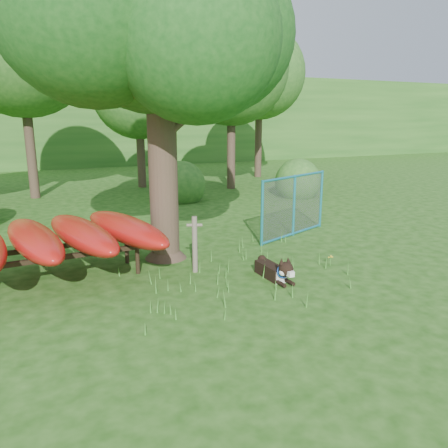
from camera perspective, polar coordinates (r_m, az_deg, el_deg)
name	(u,v)px	position (r m, az deg, el deg)	size (l,w,h in m)	color
ground	(242,295)	(7.77, 2.35, -9.24)	(80.00, 80.00, 0.00)	#19440D
oak_tree	(155,8)	(9.62, -8.98, 26.14)	(6.26, 5.50, 7.69)	#3A2A1F
wooden_post	(195,243)	(8.71, -3.84, -2.48)	(0.31, 0.17, 1.15)	#625849
kayak_rack	(59,237)	(8.79, -20.80, -1.58)	(3.90, 3.47, 1.11)	black
husky_dog	(276,270)	(8.44, 6.79, -6.05)	(0.33, 1.22, 0.54)	black
fence_section	(294,206)	(11.55, 9.13, 2.40)	(2.57, 1.11, 2.68)	teal
wildflower_clump	(331,258)	(9.46, 13.77, -4.29)	(0.10, 0.09, 0.22)	#43892C
bg_tree_b	(20,45)	(18.57, -25.11, 20.43)	(5.20, 5.20, 8.22)	#3A2A1F
bg_tree_c	(138,93)	(19.99, -11.14, 16.49)	(4.00, 4.00, 6.12)	#3A2A1F
bg_tree_d	(231,68)	(19.35, 0.98, 19.74)	(4.80, 4.80, 7.50)	#3A2A1F
bg_tree_e	(260,74)	(23.39, 4.67, 19.00)	(4.60, 4.60, 7.55)	#3A2A1F
shrub_right	(297,196)	(17.64, 9.54, 3.57)	(1.80, 1.80, 1.80)	#29601F
shrub_mid	(182,201)	(16.53, -5.53, 3.03)	(1.80, 1.80, 1.80)	#29601F
wooded_hillside	(69,119)	(34.54, -19.57, 12.82)	(80.00, 12.00, 6.00)	#29601F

